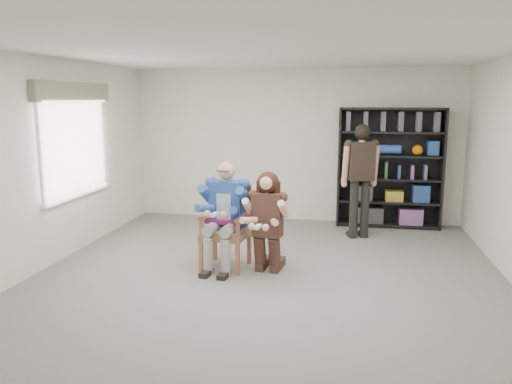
% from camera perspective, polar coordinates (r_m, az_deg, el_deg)
% --- Properties ---
extents(room_shell, '(6.00, 7.00, 2.80)m').
position_cam_1_polar(room_shell, '(5.84, 0.87, 2.25)').
color(room_shell, white).
rests_on(room_shell, ground).
extents(floor, '(6.00, 7.00, 0.01)m').
position_cam_1_polar(floor, '(6.20, 0.83, -10.67)').
color(floor, slate).
rests_on(floor, ground).
extents(window_left, '(0.16, 2.00, 1.75)m').
position_cam_1_polar(window_left, '(7.77, -19.89, 5.41)').
color(window_left, white).
rests_on(window_left, room_shell).
extents(armchair, '(0.71, 0.69, 1.11)m').
position_cam_1_polar(armchair, '(6.70, -3.51, -4.07)').
color(armchair, '#B06038').
rests_on(armchair, floor).
extents(seated_man, '(0.72, 0.93, 1.44)m').
position_cam_1_polar(seated_man, '(6.66, -3.53, -2.68)').
color(seated_man, '#253C96').
rests_on(seated_man, floor).
extents(kneeling_woman, '(0.65, 0.95, 1.32)m').
position_cam_1_polar(kneeling_woman, '(6.45, 1.24, -3.67)').
color(kneeling_woman, '#391D1A').
rests_on(kneeling_woman, floor).
extents(bookshelf, '(1.80, 0.38, 2.10)m').
position_cam_1_polar(bookshelf, '(9.09, 15.02, 2.66)').
color(bookshelf, black).
rests_on(bookshelf, floor).
extents(standing_man, '(0.64, 0.50, 1.85)m').
position_cam_1_polar(standing_man, '(8.22, 11.83, 1.10)').
color(standing_man, black).
rests_on(standing_man, floor).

